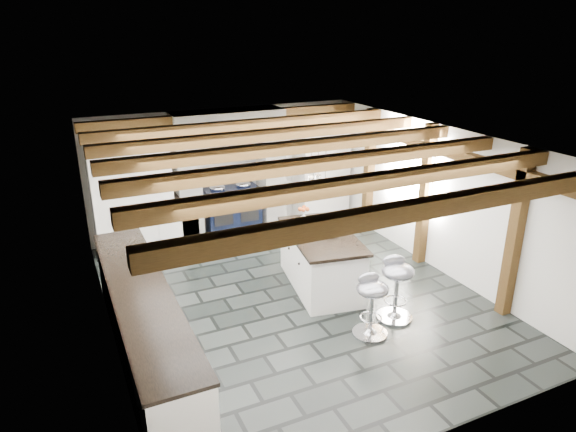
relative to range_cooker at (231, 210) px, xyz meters
name	(u,v)px	position (x,y,z in m)	size (l,w,h in m)	color
ground	(293,297)	(0.00, -2.68, -0.47)	(6.00, 6.00, 0.00)	black
room_shell	(220,204)	(-0.61, -1.26, 0.60)	(6.00, 6.03, 6.00)	silver
range_cooker	(231,210)	(0.00, 0.00, 0.00)	(1.00, 0.63, 0.99)	black
kitchen_island	(321,259)	(0.52, -2.54, -0.03)	(1.17, 1.84, 1.13)	white
bar_stool_near	(397,281)	(0.98, -3.76, 0.09)	(0.56, 0.56, 0.89)	silver
bar_stool_far	(372,298)	(0.47, -3.95, 0.05)	(0.47, 0.47, 0.83)	silver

